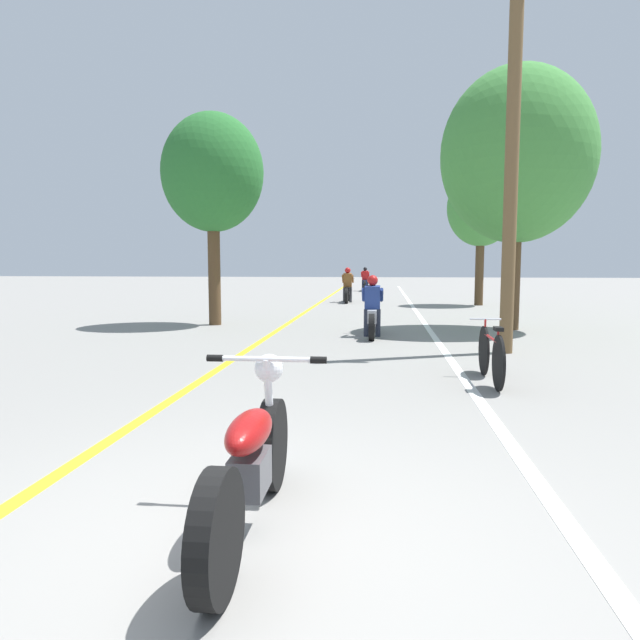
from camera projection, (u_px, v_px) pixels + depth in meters
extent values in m
plane|color=gray|center=(246.00, 542.00, 3.36)|extent=(120.00, 120.00, 0.00)
cube|color=yellow|center=(289.00, 323.00, 15.51)|extent=(0.14, 48.00, 0.01)
cube|color=white|center=(425.00, 324.00, 15.12)|extent=(0.14, 48.00, 0.01)
cylinder|color=brown|center=(512.00, 146.00, 9.99)|extent=(0.24, 0.24, 7.35)
cylinder|color=#513A23|center=(514.00, 267.00, 13.79)|extent=(0.32, 0.32, 3.04)
ellipsoid|color=#42893D|center=(518.00, 155.00, 13.52)|extent=(3.62, 3.25, 4.16)
cylinder|color=#513A23|center=(479.00, 267.00, 21.69)|extent=(0.32, 0.32, 2.90)
ellipsoid|color=#42893D|center=(481.00, 207.00, 21.46)|extent=(2.54, 2.29, 2.92)
cylinder|color=#513A23|center=(214.00, 266.00, 14.86)|extent=(0.32, 0.32, 3.10)
ellipsoid|color=#286B2D|center=(212.00, 172.00, 14.62)|extent=(2.63, 2.37, 3.03)
cylinder|color=black|center=(272.00, 444.00, 4.12)|extent=(0.12, 0.66, 0.66)
cylinder|color=black|center=(217.00, 536.00, 2.73)|extent=(0.12, 0.66, 0.66)
ellipsoid|color=maroon|center=(249.00, 431.00, 3.40)|extent=(0.24, 0.70, 0.21)
cube|color=#4C4C51|center=(250.00, 473.00, 3.42)|extent=(0.20, 0.36, 0.24)
cylinder|color=silver|center=(269.00, 403.00, 4.00)|extent=(0.06, 0.23, 0.67)
cylinder|color=silver|center=(266.00, 359.00, 3.88)|extent=(0.72, 0.04, 0.04)
cylinder|color=black|center=(215.00, 358.00, 3.91)|extent=(0.11, 0.05, 0.05)
cylinder|color=black|center=(319.00, 360.00, 3.84)|extent=(0.11, 0.05, 0.05)
sphere|color=silver|center=(269.00, 368.00, 3.97)|extent=(0.20, 0.20, 0.20)
cylinder|color=black|center=(373.00, 320.00, 13.35)|extent=(0.12, 0.57, 0.57)
cylinder|color=black|center=(372.00, 327.00, 11.93)|extent=(0.12, 0.57, 0.57)
cube|color=silver|center=(372.00, 315.00, 12.62)|extent=(0.20, 0.91, 0.28)
cylinder|color=silver|center=(373.00, 293.00, 13.18)|extent=(0.50, 0.03, 0.03)
cylinder|color=#282D3D|center=(366.00, 323.00, 12.60)|extent=(0.11, 0.11, 0.61)
cylinder|color=#282D3D|center=(378.00, 323.00, 12.58)|extent=(0.11, 0.11, 0.61)
cube|color=navy|center=(372.00, 298.00, 12.56)|extent=(0.34, 0.27, 0.54)
cylinder|color=navy|center=(364.00, 295.00, 12.74)|extent=(0.08, 0.43, 0.33)
cylinder|color=navy|center=(382.00, 295.00, 12.69)|extent=(0.08, 0.43, 0.33)
sphere|color=#B21919|center=(373.00, 280.00, 12.56)|extent=(0.23, 0.23, 0.23)
cylinder|color=black|center=(349.00, 294.00, 24.15)|extent=(0.12, 0.61, 0.61)
cylinder|color=black|center=(346.00, 296.00, 22.63)|extent=(0.12, 0.61, 0.61)
cube|color=black|center=(348.00, 291.00, 23.37)|extent=(0.20, 0.98, 0.28)
cylinder|color=silver|center=(349.00, 279.00, 23.99)|extent=(0.50, 0.03, 0.03)
cylinder|color=#38383D|center=(344.00, 295.00, 23.36)|extent=(0.11, 0.11, 0.62)
cylinder|color=#38383D|center=(351.00, 295.00, 23.33)|extent=(0.11, 0.11, 0.62)
cube|color=brown|center=(348.00, 280.00, 23.31)|extent=(0.34, 0.28, 0.59)
cylinder|color=brown|center=(343.00, 279.00, 23.49)|extent=(0.08, 0.46, 0.36)
cylinder|color=brown|center=(353.00, 279.00, 23.44)|extent=(0.08, 0.46, 0.36)
sphere|color=#B21919|center=(348.00, 270.00, 23.31)|extent=(0.24, 0.24, 0.24)
cylinder|color=black|center=(365.00, 285.00, 33.30)|extent=(0.12, 0.62, 0.62)
cylinder|color=black|center=(365.00, 286.00, 31.86)|extent=(0.12, 0.62, 0.62)
cube|color=navy|center=(365.00, 282.00, 32.56)|extent=(0.20, 0.93, 0.28)
cylinder|color=silver|center=(365.00, 274.00, 33.14)|extent=(0.50, 0.03, 0.03)
cylinder|color=#282D3D|center=(363.00, 285.00, 32.55)|extent=(0.11, 0.11, 0.63)
cylinder|color=#282D3D|center=(367.00, 286.00, 32.52)|extent=(0.11, 0.11, 0.63)
cube|color=red|center=(365.00, 275.00, 32.50)|extent=(0.34, 0.27, 0.54)
cylinder|color=red|center=(362.00, 274.00, 32.68)|extent=(0.08, 0.43, 0.33)
cylinder|color=red|center=(369.00, 274.00, 32.64)|extent=(0.08, 0.43, 0.33)
sphere|color=black|center=(365.00, 269.00, 32.51)|extent=(0.21, 0.21, 0.21)
cylinder|color=black|center=(484.00, 351.00, 8.30)|extent=(0.04, 0.72, 0.72)
cylinder|color=black|center=(499.00, 363.00, 7.26)|extent=(0.04, 0.72, 0.72)
cylinder|color=#B21E1E|center=(491.00, 338.00, 7.75)|extent=(0.04, 0.84, 0.04)
cylinder|color=#B21E1E|center=(498.00, 346.00, 7.32)|extent=(0.03, 0.03, 0.43)
cube|color=black|center=(498.00, 329.00, 7.29)|extent=(0.10, 0.20, 0.05)
cylinder|color=#B21E1E|center=(485.00, 335.00, 8.23)|extent=(0.03, 0.03, 0.47)
cylinder|color=silver|center=(485.00, 319.00, 8.20)|extent=(0.44, 0.03, 0.03)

